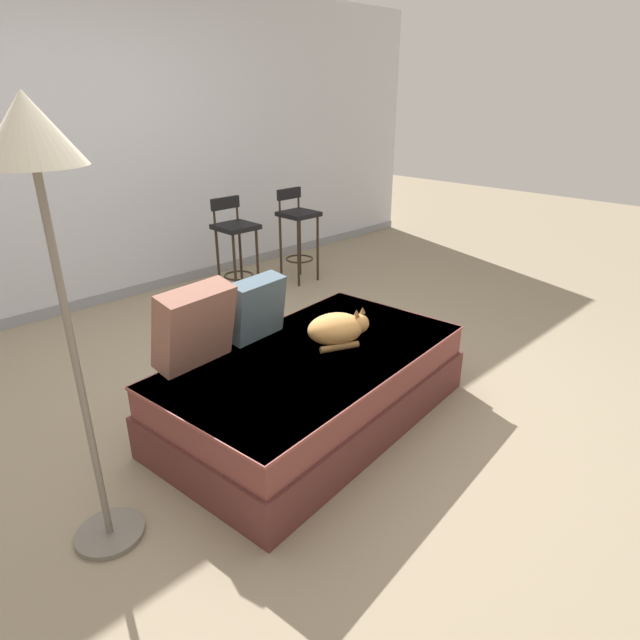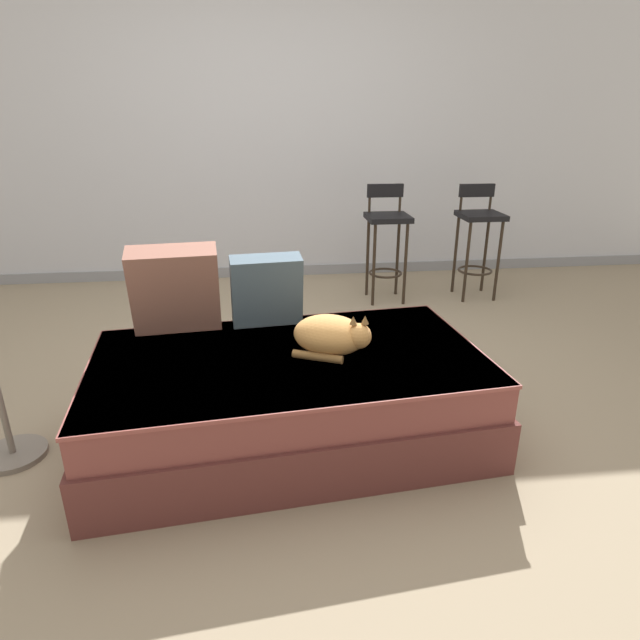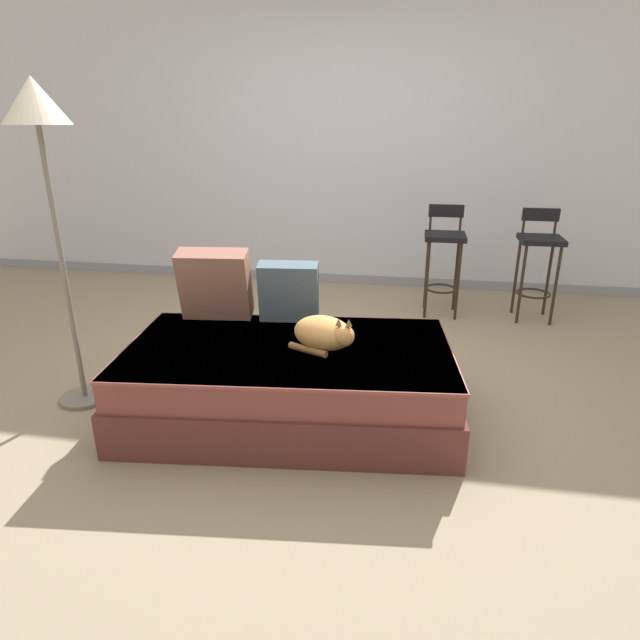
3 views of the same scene
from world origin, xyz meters
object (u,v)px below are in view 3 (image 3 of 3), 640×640
Objects in this scene: throw_pillow_middle at (289,292)px; cat at (324,333)px; couch at (289,381)px; bar_stool_near_window at (444,250)px; throw_pillow_corner at (215,284)px; floor_lamp at (40,135)px; bar_stool_by_doorway at (539,254)px.

throw_pillow_middle is 0.47m from cat.
bar_stool_near_window reaches higher than couch.
cat is (0.27, -0.38, -0.09)m from throw_pillow_middle.
couch is at bearing -179.99° from cat.
bar_stool_near_window is (1.38, 1.52, -0.08)m from throw_pillow_corner.
floor_lamp reaches higher than bar_stool_near_window.
throw_pillow_corner is 2.05m from bar_stool_near_window.
floor_lamp is (-2.08, -1.88, 0.91)m from bar_stool_near_window.
floor_lamp is at bearing -178.83° from couch.
couch is 0.35m from cat.
throw_pillow_middle is 2.24m from bar_stool_by_doorway.
throw_pillow_middle is 1.75m from bar_stool_near_window.
bar_stool_near_window is at bearing 47.88° from throw_pillow_corner.
floor_lamp is (-0.70, -0.36, 0.83)m from throw_pillow_corner.
bar_stool_by_doorway is at bearing 41.35° from throw_pillow_middle.
couch is 0.74m from throw_pillow_corner.
bar_stool_near_window reaches higher than cat.
cat is 1.70m from floor_lamp.
floor_lamp is at bearing -137.91° from bar_stool_near_window.
floor_lamp is at bearing -153.09° from throw_pillow_corner.
bar_stool_near_window is 0.51× the size of floor_lamp.
throw_pillow_corner is 1.14m from floor_lamp.
bar_stool_by_doorway is (1.68, 1.48, -0.05)m from throw_pillow_middle.
cat is at bearing 1.01° from floor_lamp.
throw_pillow_middle reaches higher than cat.
throw_pillow_corner is 0.43m from throw_pillow_middle.
cat is (0.19, 0.00, 0.29)m from couch.
throw_pillow_corner is 1.20× the size of throw_pillow_middle.
floor_lamp is at bearing -160.47° from throw_pillow_middle.
throw_pillow_middle reaches higher than couch.
bar_stool_by_doorway reaches higher than throw_pillow_middle.
cat is at bearing -109.98° from bar_stool_near_window.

